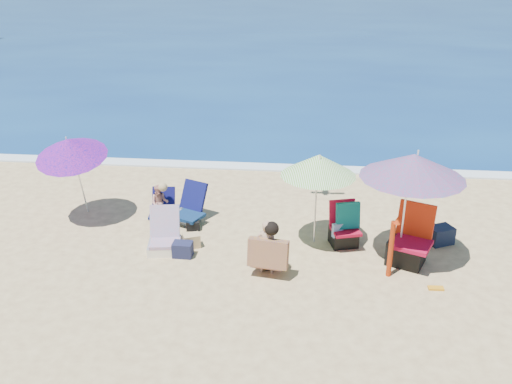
# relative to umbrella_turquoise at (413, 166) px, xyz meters

# --- Properties ---
(ground) EXTENTS (120.00, 120.00, 0.00)m
(ground) POSITION_rel_umbrella_turquoise_xyz_m (-2.39, -0.74, -1.80)
(ground) COLOR #D8BC84
(ground) RESTS_ON ground
(sea) EXTENTS (120.00, 80.00, 0.12)m
(sea) POSITION_rel_umbrella_turquoise_xyz_m (-2.39, 44.26, -1.85)
(sea) COLOR navy
(sea) RESTS_ON ground
(foam) EXTENTS (120.00, 0.50, 0.04)m
(foam) POSITION_rel_umbrella_turquoise_xyz_m (-2.39, 4.36, -1.78)
(foam) COLOR white
(foam) RESTS_ON ground
(umbrella_turquoise) EXTENTS (2.30, 2.30, 2.05)m
(umbrella_turquoise) POSITION_rel_umbrella_turquoise_xyz_m (0.00, 0.00, 0.00)
(umbrella_turquoise) COLOR white
(umbrella_turquoise) RESTS_ON ground
(umbrella_striped) EXTENTS (1.61, 1.61, 1.83)m
(umbrella_striped) POSITION_rel_umbrella_turquoise_xyz_m (-1.58, 0.42, -0.20)
(umbrella_striped) COLOR silver
(umbrella_striped) RESTS_ON ground
(umbrella_blue) EXTENTS (1.42, 1.47, 1.93)m
(umbrella_blue) POSITION_rel_umbrella_turquoise_xyz_m (-6.42, 0.96, -0.23)
(umbrella_blue) COLOR silver
(umbrella_blue) RESTS_ON ground
(furled_umbrella) EXTENTS (0.15, 0.13, 1.14)m
(furled_umbrella) POSITION_rel_umbrella_turquoise_xyz_m (-0.31, -0.59, -1.18)
(furled_umbrella) COLOR #A42D0B
(furled_umbrella) RESTS_ON ground
(chair_navy) EXTENTS (0.88, 0.97, 0.77)m
(chair_navy) POSITION_rel_umbrella_turquoise_xyz_m (-4.21, 1.23, -1.60)
(chair_navy) COLOR #0D274D
(chair_navy) RESTS_ON ground
(chair_rainbow) EXTENTS (0.66, 0.76, 0.78)m
(chair_rainbow) POSITION_rel_umbrella_turquoise_xyz_m (-4.36, -0.08, -1.60)
(chair_rainbow) COLOR #EF6654
(chair_rainbow) RESTS_ON ground
(camp_chair_left) EXTENTS (0.84, 0.93, 1.10)m
(camp_chair_left) POSITION_rel_umbrella_turquoise_xyz_m (0.05, -0.12, -1.47)
(camp_chair_left) COLOR maroon
(camp_chair_left) RESTS_ON ground
(camp_chair_right) EXTENTS (0.62, 0.71, 0.91)m
(camp_chair_right) POSITION_rel_umbrella_turquoise_xyz_m (-1.05, 0.43, -1.48)
(camp_chair_right) COLOR maroon
(camp_chair_right) RESTS_ON ground
(person_center) EXTENTS (0.71, 0.66, 1.00)m
(person_center) POSITION_rel_umbrella_turquoise_xyz_m (-2.39, -0.72, -1.32)
(person_center) COLOR tan
(person_center) RESTS_ON ground
(person_left) EXTENTS (0.50, 0.60, 0.85)m
(person_left) POSITION_rel_umbrella_turquoise_xyz_m (-4.74, 1.16, -1.42)
(person_left) COLOR tan
(person_left) RESTS_ON ground
(bag_navy_a) EXTENTS (0.36, 0.26, 0.27)m
(bag_navy_a) POSITION_rel_umbrella_turquoise_xyz_m (-3.97, -0.27, -1.67)
(bag_navy_a) COLOR #1A1D3A
(bag_navy_a) RESTS_ON ground
(bag_black_a) EXTENTS (0.28, 0.22, 0.19)m
(bag_black_a) POSITION_rel_umbrella_turquoise_xyz_m (-4.00, 0.78, -1.71)
(bag_black_a) COLOR black
(bag_black_a) RESTS_ON ground
(bag_tan) EXTENTS (0.36, 0.32, 0.26)m
(bag_tan) POSITION_rel_umbrella_turquoise_xyz_m (-3.88, 0.08, -1.67)
(bag_tan) COLOR tan
(bag_tan) RESTS_ON ground
(bag_navy_b) EXTENTS (0.55, 0.49, 0.33)m
(bag_navy_b) POSITION_rel_umbrella_turquoise_xyz_m (0.79, 0.70, -1.64)
(bag_navy_b) COLOR #182036
(bag_navy_b) RESTS_ON ground
(bag_black_b) EXTENTS (0.26, 0.20, 0.18)m
(bag_black_b) POSITION_rel_umbrella_turquoise_xyz_m (-2.39, -0.55, -1.71)
(bag_black_b) COLOR black
(bag_black_b) RESTS_ON ground
(orange_item) EXTENTS (0.26, 0.12, 0.03)m
(orange_item) POSITION_rel_umbrella_turquoise_xyz_m (0.42, -0.93, -1.79)
(orange_item) COLOR orange
(orange_item) RESTS_ON ground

